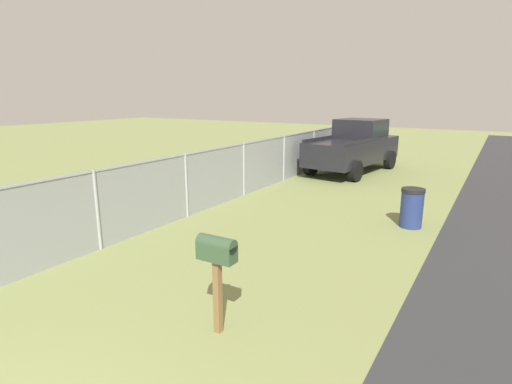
{
  "coord_description": "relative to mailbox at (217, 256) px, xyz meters",
  "views": [
    {
      "loc": [
        -0.2,
        -3.17,
        3.03
      ],
      "look_at": [
        6.33,
        0.85,
        1.17
      ],
      "focal_mm": 28.11,
      "sensor_mm": 36.0,
      "label": 1
    }
  ],
  "objects": [
    {
      "name": "trash_bin",
      "position": [
        5.85,
        -1.27,
        -0.6
      ],
      "size": [
        0.53,
        0.53,
        0.93
      ],
      "color": "navy",
      "rests_on": "ground"
    },
    {
      "name": "pickup_truck",
      "position": [
        12.09,
        2.16,
        0.04
      ],
      "size": [
        5.22,
        2.6,
        2.09
      ],
      "rotation": [
        0.0,
        0.0,
        -0.13
      ],
      "color": "black",
      "rests_on": "ground"
    },
    {
      "name": "fence_section",
      "position": [
        6.37,
        3.78,
        -0.18
      ],
      "size": [
        15.91,
        0.07,
        1.64
      ],
      "color": "#9EA3A8",
      "rests_on": "ground"
    },
    {
      "name": "mailbox",
      "position": [
        0.0,
        0.0,
        0.0
      ],
      "size": [
        0.22,
        0.52,
        1.33
      ],
      "rotation": [
        0.0,
        0.0,
        0.02
      ],
      "color": "brown",
      "rests_on": "ground"
    }
  ]
}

